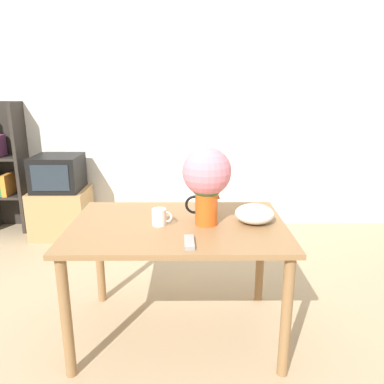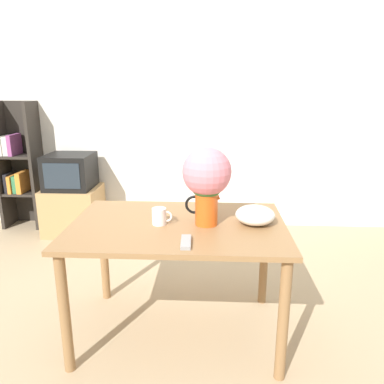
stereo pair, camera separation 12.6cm
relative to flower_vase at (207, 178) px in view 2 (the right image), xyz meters
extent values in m
plane|color=tan|center=(-0.22, -0.01, -1.05)|extent=(12.00, 12.00, 0.00)
cube|color=silver|center=(-0.22, 2.07, 0.25)|extent=(8.00, 0.05, 2.60)
cube|color=olive|center=(-0.17, 0.01, -0.30)|extent=(1.31, 0.89, 0.03)
cylinder|color=olive|center=(-0.77, -0.38, -0.68)|extent=(0.06, 0.06, 0.73)
cylinder|color=olive|center=(0.42, -0.38, -0.68)|extent=(0.06, 0.06, 0.73)
cylinder|color=olive|center=(-0.77, 0.39, -0.68)|extent=(0.06, 0.06, 0.73)
cylinder|color=olive|center=(0.42, 0.39, -0.68)|extent=(0.06, 0.06, 0.73)
cylinder|color=#E05619|center=(0.00, 0.00, -0.18)|extent=(0.14, 0.14, 0.22)
cone|color=#E05619|center=(0.06, 0.00, -0.10)|extent=(0.05, 0.05, 0.06)
torus|color=black|center=(-0.07, 0.00, -0.16)|extent=(0.12, 0.02, 0.12)
sphere|color=#3D7033|center=(0.00, 0.00, -0.01)|extent=(0.22, 0.22, 0.22)
sphere|color=pink|center=(0.00, 0.00, 0.04)|extent=(0.29, 0.29, 0.29)
cylinder|color=white|center=(-0.28, -0.01, -0.24)|extent=(0.09, 0.09, 0.10)
torus|color=white|center=(-0.24, -0.01, -0.24)|extent=(0.07, 0.01, 0.07)
ellipsoid|color=white|center=(0.30, 0.02, -0.23)|extent=(0.24, 0.24, 0.11)
cube|color=#999999|center=(-0.10, -0.30, -0.28)|extent=(0.06, 0.17, 0.02)
cube|color=tan|center=(-1.49, 1.72, -0.79)|extent=(0.58, 0.51, 0.51)
cube|color=black|center=(-1.49, 1.72, -0.36)|extent=(0.48, 0.46, 0.37)
cube|color=#232D38|center=(-1.49, 1.48, -0.36)|extent=(0.37, 0.01, 0.26)
cube|color=#2D2823|center=(-2.33, 1.89, -0.34)|extent=(0.04, 0.32, 1.42)
cube|color=#2D2823|center=(-1.93, 1.89, -0.34)|extent=(0.04, 0.32, 1.42)
cube|color=#2D2823|center=(-2.13, 2.04, -0.34)|extent=(0.43, 0.01, 1.42)
cube|color=#2D2823|center=(-2.13, 1.89, -0.65)|extent=(0.36, 0.29, 0.03)
cube|color=black|center=(-2.27, 1.88, -0.53)|extent=(0.05, 0.20, 0.21)
cube|color=orange|center=(-2.22, 1.88, -0.54)|extent=(0.04, 0.26, 0.20)
cube|color=#337A4C|center=(-2.17, 1.88, -0.54)|extent=(0.04, 0.22, 0.20)
cube|color=orange|center=(-2.11, 1.88, -0.52)|extent=(0.05, 0.26, 0.24)
cube|color=#2D2823|center=(-2.13, 1.89, -0.23)|extent=(0.36, 0.29, 0.03)
cube|color=silver|center=(-2.27, 1.88, -0.11)|extent=(0.04, 0.22, 0.21)
cube|color=silver|center=(-2.22, 1.88, -0.11)|extent=(0.06, 0.21, 0.21)
cube|color=#934784|center=(-2.16, 1.88, -0.10)|extent=(0.05, 0.25, 0.23)
camera|label=1|loc=(-0.10, -2.14, 0.51)|focal=35.00mm
camera|label=2|loc=(0.03, -2.13, 0.51)|focal=35.00mm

